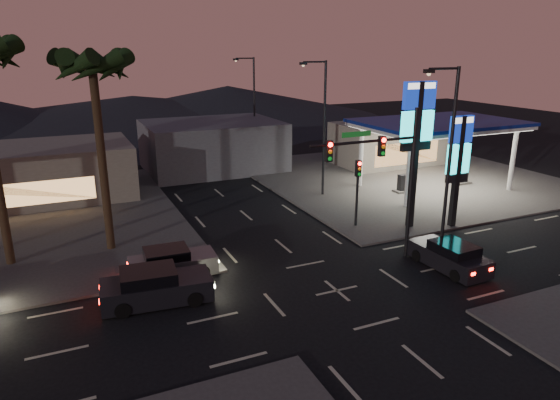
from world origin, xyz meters
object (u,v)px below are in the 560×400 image
traffic_signal_mast (385,165)px  suv_station (450,256)px  car_lane_a_front (155,287)px  pylon_sign_short (459,155)px  gas_station (439,126)px  pylon_sign_tall (417,126)px  car_lane_b_front (172,263)px

traffic_signal_mast → suv_station: size_ratio=1.82×
suv_station → traffic_signal_mast: bearing=141.1°
car_lane_a_front → traffic_signal_mast: bearing=-1.9°
pylon_sign_short → car_lane_a_front: pylon_sign_short is taller
car_lane_a_front → gas_station: bearing=21.9°
pylon_sign_short → traffic_signal_mast: size_ratio=0.88×
traffic_signal_mast → suv_station: 5.76m
car_lane_a_front → suv_station: size_ratio=1.14×
pylon_sign_tall → traffic_signal_mast: size_ratio=1.12×
pylon_sign_tall → car_lane_a_front: 17.61m
pylon_sign_tall → traffic_signal_mast: (-4.74, -3.51, -1.17)m
gas_station → pylon_sign_tall: pylon_sign_tall is taller
gas_station → suv_station: (-9.50, -12.22, -4.41)m
gas_station → suv_station: 16.10m
suv_station → car_lane_b_front: bearing=158.8°
car_lane_b_front → suv_station: size_ratio=1.00×
pylon_sign_short → traffic_signal_mast: (-7.24, -2.51, 0.57)m
pylon_sign_tall → pylon_sign_short: 3.20m
car_lane_a_front → suv_station: (14.39, -2.61, -0.07)m
pylon_sign_short → car_lane_b_front: size_ratio=1.59×
gas_station → traffic_signal_mast: (-12.24, -10.01, 0.15)m
pylon_sign_short → pylon_sign_tall: bearing=158.2°
pylon_sign_tall → pylon_sign_short: (2.50, -1.00, -1.74)m
gas_station → car_lane_b_front: gas_station is taller
car_lane_a_front → car_lane_b_front: car_lane_a_front is taller
pylon_sign_short → car_lane_a_front: bearing=-173.6°
gas_station → pylon_sign_tall: bearing=-139.1°
pylon_sign_tall → car_lane_b_front: (-15.11, -0.63, -5.74)m
pylon_sign_short → suv_station: size_ratio=1.59×
gas_station → pylon_sign_short: pylon_sign_short is taller
pylon_sign_short → suv_station: 7.64m
pylon_sign_tall → car_lane_a_front: pylon_sign_tall is taller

